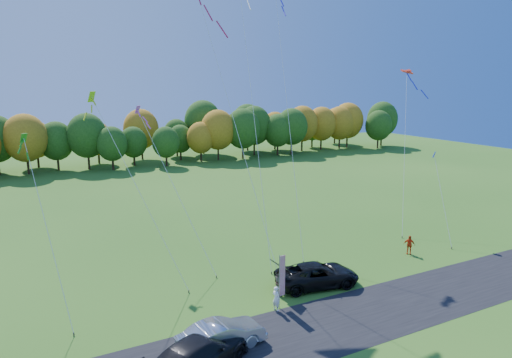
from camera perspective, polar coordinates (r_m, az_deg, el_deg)
name	(u,v)px	position (r m, az deg, el deg)	size (l,w,h in m)	color
ground	(297,296)	(31.91, 5.13, -14.42)	(160.00, 160.00, 0.00)	#2C5F19
asphalt_strip	(333,324)	(29.02, 9.57, -17.39)	(90.00, 6.00, 0.01)	black
tree_line	(125,167)	(81.77, -16.02, 1.47)	(116.00, 12.00, 10.00)	#1E4711
black_suv	(317,275)	(33.26, 7.67, -11.78)	(2.75, 5.96, 1.66)	black
silver_sedan	(222,336)	(25.99, -4.32, -18.95)	(1.71, 4.90, 1.61)	#B2B2B7
dark_truck_a	(199,354)	(24.59, -7.15, -20.84)	(2.40, 5.91, 1.72)	black
person_tailgate_a	(276,298)	(29.75, 2.54, -14.69)	(0.59, 0.39, 1.62)	white
person_tailgate_b	(280,282)	(31.80, 3.01, -12.70)	(0.87, 0.68, 1.79)	gray
person_east	(409,245)	(40.79, 18.60, -7.80)	(0.95, 0.39, 1.62)	red
feather_flag	(282,275)	(29.56, 3.21, -11.95)	(0.48, 0.12, 3.58)	#999999
kite_delta_blue	(233,116)	(35.61, -2.94, 7.93)	(3.64, 12.41, 23.62)	#4C3F33
kite_parafoil_orange	(288,109)	(41.23, 3.97, 8.74)	(6.12, 13.50, 24.08)	#4C3F33
kite_delta_red	(253,106)	(36.64, -0.36, 9.09)	(2.76, 9.74, 24.67)	#4C3F33
kite_parafoil_rainbow	(405,147)	(48.48, 18.11, 3.80)	(8.79, 8.55, 15.90)	#4C3F33
kite_diamond_yellow	(140,194)	(32.10, -14.27, -1.81)	(5.38, 5.76, 13.95)	#4C3F33
kite_diamond_green	(47,230)	(30.26, -24.66, -5.78)	(2.00, 7.00, 11.32)	#4C3F33
kite_diamond_pink	(175,189)	(35.78, -10.08, -1.21)	(3.87, 8.61, 12.67)	#4C3F33
kite_diamond_blue_low	(442,199)	(44.61, 22.28, -2.34)	(2.66, 5.07, 8.08)	#4C3F33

